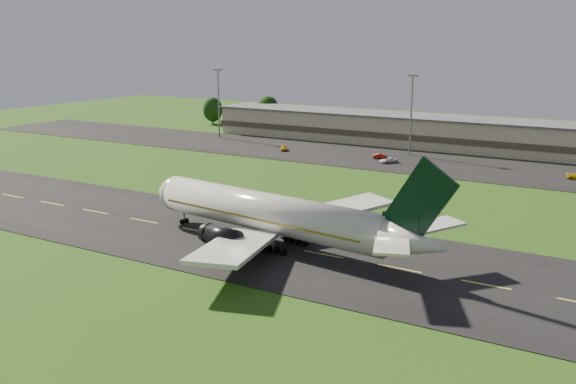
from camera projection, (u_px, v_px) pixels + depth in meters
The scene contains 11 objects.
ground at pixel (197, 231), 98.88m from camera, with size 360.00×360.00×0.00m, color #1F4210.
taxiway at pixel (197, 231), 98.87m from camera, with size 220.00×30.00×0.10m, color black.
apron at pixel (379, 158), 159.15m from camera, with size 260.00×30.00×0.10m, color black.
airliner at pixel (273, 215), 90.82m from camera, with size 51.18×41.86×15.57m.
terminal at pixel (436, 132), 175.31m from camera, with size 145.00×16.00×8.40m.
light_mast_west at pixel (218, 95), 190.12m from camera, with size 2.40×1.20×20.35m.
light_mast_centre at pixel (412, 105), 160.43m from camera, with size 2.40×1.20×20.35m.
tree_line at pixel (546, 131), 169.64m from camera, with size 199.29×9.32×10.67m.
service_vehicle_a at pixel (284, 148), 169.98m from camera, with size 1.62×4.02×1.37m, color #C99B0B.
service_vehicle_b at pixel (380, 156), 158.33m from camera, with size 1.28×3.67×1.21m, color #A9170B.
service_vehicle_c at pixel (389, 160), 152.90m from camera, with size 2.07×4.48×1.25m, color silver.
Camera 1 is at (60.31, -74.43, 28.88)m, focal length 40.00 mm.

